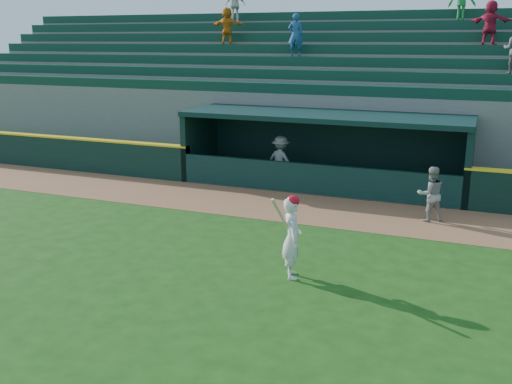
# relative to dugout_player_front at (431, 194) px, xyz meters

# --- Properties ---
(ground) EXTENTS (120.00, 120.00, 0.00)m
(ground) POSITION_rel_dugout_player_front_xyz_m (-3.74, -5.02, -0.76)
(ground) COLOR #1A4411
(ground) RESTS_ON ground
(warning_track) EXTENTS (40.00, 3.00, 0.01)m
(warning_track) POSITION_rel_dugout_player_front_xyz_m (-3.74, -0.12, -0.76)
(warning_track) COLOR brown
(warning_track) RESTS_ON ground
(field_wall_left) EXTENTS (15.50, 0.30, 1.20)m
(field_wall_left) POSITION_rel_dugout_player_front_xyz_m (-15.99, 1.53, -0.16)
(field_wall_left) COLOR black
(field_wall_left) RESTS_ON ground
(wall_stripe_left) EXTENTS (15.50, 0.32, 0.06)m
(wall_stripe_left) POSITION_rel_dugout_player_front_xyz_m (-15.99, 1.53, 0.47)
(wall_stripe_left) COLOR yellow
(wall_stripe_left) RESTS_ON field_wall_left
(dugout_player_front) EXTENTS (0.92, 0.84, 1.52)m
(dugout_player_front) POSITION_rel_dugout_player_front_xyz_m (0.00, 0.00, 0.00)
(dugout_player_front) COLOR gray
(dugout_player_front) RESTS_ON ground
(dugout_player_inside) EXTENTS (1.22, 0.94, 1.67)m
(dugout_player_inside) POSITION_rel_dugout_player_front_xyz_m (-5.12, 2.36, 0.07)
(dugout_player_inside) COLOR #999994
(dugout_player_inside) RESTS_ON ground
(dugout) EXTENTS (9.40, 2.80, 2.46)m
(dugout) POSITION_rel_dugout_player_front_xyz_m (-3.74, 2.98, 0.60)
(dugout) COLOR slate
(dugout) RESTS_ON ground
(stands) EXTENTS (34.50, 6.25, 7.09)m
(stands) POSITION_rel_dugout_player_front_xyz_m (-3.72, 7.55, 1.63)
(stands) COLOR slate
(stands) RESTS_ON ground
(batter_at_plate) EXTENTS (0.64, 0.82, 1.78)m
(batter_at_plate) POSITION_rel_dugout_player_front_xyz_m (-2.31, -5.00, 0.13)
(batter_at_plate) COLOR silver
(batter_at_plate) RESTS_ON ground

